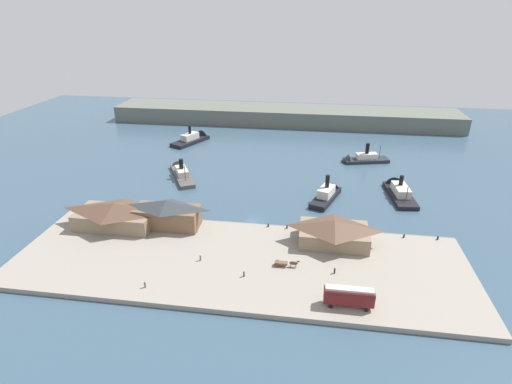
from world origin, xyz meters
TOP-DOWN VIEW (x-y plane):
  - ground_plane at (0.00, 0.00)m, footprint 320.00×320.00m
  - quay_promenade at (0.00, -22.00)m, footprint 110.00×36.00m
  - seawall_edge at (0.00, -3.60)m, footprint 110.00×0.80m
  - ferry_shed_central_terminal at (-36.90, -10.29)m, footprint 21.74×11.36m
  - ferry_shed_east_terminal at (-22.56, -8.60)m, footprint 18.06×7.85m
  - ferry_shed_west_terminal at (22.83, -10.67)m, footprint 17.90×11.35m
  - street_tram at (25.21, -35.08)m, footprint 10.11×2.50m
  - horse_cart at (11.50, -23.02)m, footprint 5.88×1.34m
  - pedestrian_by_tram at (-9.11, -23.55)m, footprint 0.40×0.40m
  - pedestrian_near_west_shed at (2.39, -28.31)m, footprint 0.38×0.38m
  - pedestrian_walking_west at (-18.34, -35.31)m, footprint 0.40×0.40m
  - pedestrian_at_waters_edge at (22.82, -24.09)m, footprint 0.39×0.39m
  - mooring_post_center_east at (10.40, -5.09)m, footprint 0.44×0.44m
  - mooring_post_east at (5.16, -4.90)m, footprint 0.44×0.44m
  - mooring_post_center_west at (41.54, -5.36)m, footprint 0.44×0.44m
  - mooring_post_west at (50.17, -5.13)m, footprint 0.44×0.44m
  - ferry_moored_east at (-31.95, 31.34)m, footprint 16.01×24.11m
  - ferry_approaching_east at (35.19, 54.45)m, footprint 20.12×9.94m
  - ferry_near_quay at (21.88, 18.76)m, footprint 10.85×19.15m
  - ferry_approaching_west at (-38.21, 71.38)m, footprint 15.22×21.77m
  - ferry_mid_harbor at (45.12, 25.90)m, footprint 8.59×22.17m
  - far_headland at (0.00, 110.00)m, footprint 180.00×24.00m

SIDE VIEW (x-z plane):
  - ground_plane at x=0.00m, z-range 0.00..0.00m
  - seawall_edge at x=0.00m, z-range 0.00..1.00m
  - quay_promenade at x=0.00m, z-range 0.00..1.20m
  - ferry_moored_east at x=-31.95m, z-range -3.22..5.58m
  - ferry_approaching_east at x=35.19m, z-range -3.61..6.00m
  - ferry_mid_harbor at x=45.12m, z-range -3.48..5.98m
  - ferry_approaching_west at x=-38.21m, z-range -3.83..6.45m
  - ferry_near_quay at x=21.88m, z-range -3.42..6.57m
  - mooring_post_center_east at x=10.40m, z-range 1.20..2.10m
  - mooring_post_east at x=5.16m, z-range 1.20..2.10m
  - mooring_post_center_west at x=41.54m, z-range 1.20..2.10m
  - mooring_post_west at x=50.17m, z-range 1.20..2.10m
  - pedestrian_near_west_shed at x=2.39m, z-range 1.13..2.67m
  - pedestrian_at_waters_edge at x=22.82m, z-range 1.13..2.71m
  - pedestrian_walking_west at x=-18.34m, z-range 1.13..2.75m
  - pedestrian_by_tram at x=-9.11m, z-range 1.13..2.76m
  - horse_cart at x=11.50m, z-range 1.19..3.06m
  - street_tram at x=25.21m, z-range 1.56..6.12m
  - far_headland at x=0.00m, z-range 0.00..8.00m
  - ferry_shed_west_terminal at x=22.83m, z-range 1.25..7.73m
  - ferry_shed_central_terminal at x=-36.90m, z-range 1.25..8.20m
  - ferry_shed_east_terminal at x=-22.56m, z-range 1.26..9.20m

